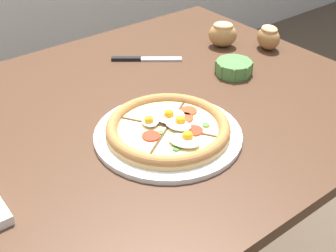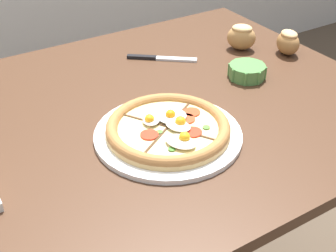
{
  "view_description": "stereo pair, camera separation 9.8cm",
  "coord_description": "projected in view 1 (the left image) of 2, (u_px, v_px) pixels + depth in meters",
  "views": [
    {
      "loc": [
        -0.45,
        -0.82,
        1.37
      ],
      "look_at": [
        0.09,
        -0.14,
        0.79
      ],
      "focal_mm": 50.0,
      "sensor_mm": 36.0,
      "label": 1
    },
    {
      "loc": [
        -0.37,
        -0.88,
        1.37
      ],
      "look_at": [
        0.09,
        -0.14,
        0.79
      ],
      "focal_mm": 50.0,
      "sensor_mm": 36.0,
      "label": 2
    }
  ],
  "objects": [
    {
      "name": "ramekin_bowl",
      "position": [
        234.0,
        67.0,
        1.31
      ],
      "size": [
        0.11,
        0.11,
        0.04
      ],
      "color": "#4C8442",
      "rests_on": "dining_table"
    },
    {
      "name": "bread_piece_near",
      "position": [
        223.0,
        34.0,
        1.46
      ],
      "size": [
        0.11,
        0.11,
        0.08
      ],
      "rotation": [
        0.0,
        0.0,
        2.31
      ],
      "color": "#B27F47",
      "rests_on": "dining_table"
    },
    {
      "name": "knife_main",
      "position": [
        146.0,
        59.0,
        1.39
      ],
      "size": [
        0.18,
        0.14,
        0.01
      ],
      "rotation": [
        0.0,
        0.0,
        -0.67
      ],
      "color": "silver",
      "rests_on": "dining_table"
    },
    {
      "name": "dining_table",
      "position": [
        105.0,
        155.0,
        1.16
      ],
      "size": [
        1.45,
        0.96,
        0.76
      ],
      "color": "#422819",
      "rests_on": "ground_plane"
    },
    {
      "name": "bread_piece_mid",
      "position": [
        268.0,
        37.0,
        1.44
      ],
      "size": [
        0.08,
        0.1,
        0.07
      ],
      "rotation": [
        0.0,
        0.0,
        1.32
      ],
      "color": "#A3703D",
      "rests_on": "dining_table"
    },
    {
      "name": "pizza",
      "position": [
        168.0,
        130.0,
        1.05
      ],
      "size": [
        0.34,
        0.34,
        0.05
      ],
      "color": "white",
      "rests_on": "dining_table"
    }
  ]
}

